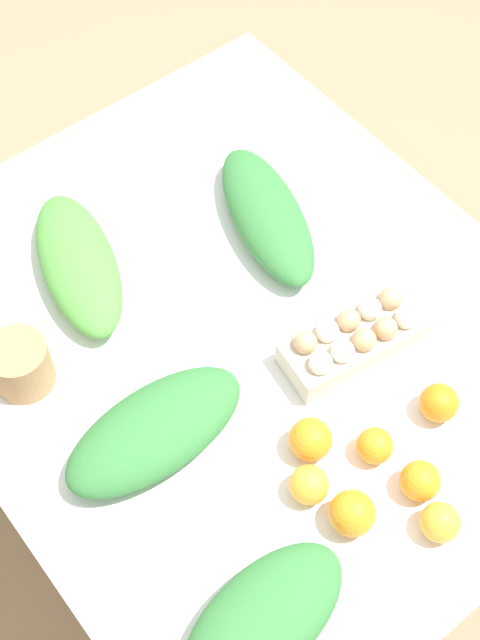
# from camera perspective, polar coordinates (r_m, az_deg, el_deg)

# --- Properties ---
(ground_plane) EXTENTS (8.00, 8.00, 0.00)m
(ground_plane) POSITION_cam_1_polar(r_m,az_deg,el_deg) (2.34, 0.00, -9.85)
(ground_plane) COLOR #937A5B
(dining_table) EXTENTS (1.30, 1.09, 0.71)m
(dining_table) POSITION_cam_1_polar(r_m,az_deg,el_deg) (1.77, 0.00, -1.80)
(dining_table) COLOR silver
(dining_table) RESTS_ON ground_plane
(egg_carton) EXTENTS (0.15, 0.29, 0.09)m
(egg_carton) POSITION_cam_1_polar(r_m,az_deg,el_deg) (1.65, 7.37, -1.17)
(egg_carton) COLOR beige
(egg_carton) RESTS_ON dining_table
(paper_bag) EXTENTS (0.11, 0.11, 0.10)m
(paper_bag) POSITION_cam_1_polar(r_m,az_deg,el_deg) (1.65, -13.87, -2.79)
(paper_bag) COLOR #A87F51
(paper_bag) RESTS_ON dining_table
(greens_bunch_chard) EXTENTS (0.17, 0.35, 0.09)m
(greens_bunch_chard) POSITION_cam_1_polar(r_m,az_deg,el_deg) (1.55, -5.46, -7.06)
(greens_bunch_chard) COLOR #337538
(greens_bunch_chard) RESTS_ON dining_table
(greens_bunch_beet_tops) EXTENTS (0.40, 0.25, 0.08)m
(greens_bunch_beet_tops) POSITION_cam_1_polar(r_m,az_deg,el_deg) (1.81, 1.73, 6.74)
(greens_bunch_beet_tops) COLOR #337538
(greens_bunch_beet_tops) RESTS_ON dining_table
(greens_bunch_kale) EXTENTS (0.39, 0.25, 0.08)m
(greens_bunch_kale) POSITION_cam_1_polar(r_m,az_deg,el_deg) (1.76, -10.31, 3.57)
(greens_bunch_kale) COLOR #4C933D
(greens_bunch_kale) RESTS_ON dining_table
(greens_bunch_dandelion) EXTENTS (0.18, 0.32, 0.08)m
(greens_bunch_dandelion) POSITION_cam_1_polar(r_m,az_deg,el_deg) (1.44, 1.56, -18.56)
(greens_bunch_dandelion) COLOR #337538
(greens_bunch_dandelion) RESTS_ON dining_table
(orange_0) EXTENTS (0.07, 0.07, 0.07)m
(orange_0) POSITION_cam_1_polar(r_m,az_deg,el_deg) (1.56, 8.62, -7.95)
(orange_0) COLOR orange
(orange_0) RESTS_ON dining_table
(orange_1) EXTENTS (0.07, 0.07, 0.07)m
(orange_1) POSITION_cam_1_polar(r_m,az_deg,el_deg) (1.53, 12.69, -12.52)
(orange_1) COLOR #F9A833
(orange_1) RESTS_ON dining_table
(orange_2) EXTENTS (0.07, 0.07, 0.07)m
(orange_2) POSITION_cam_1_polar(r_m,az_deg,el_deg) (1.52, 4.44, -10.48)
(orange_2) COLOR #F9A833
(orange_2) RESTS_ON dining_table
(orange_3) EXTENTS (0.07, 0.07, 0.07)m
(orange_3) POSITION_cam_1_polar(r_m,az_deg,el_deg) (1.55, 11.47, -10.06)
(orange_3) COLOR orange
(orange_3) RESTS_ON dining_table
(orange_4) EXTENTS (0.07, 0.07, 0.07)m
(orange_4) POSITION_cam_1_polar(r_m,az_deg,el_deg) (1.62, 12.62, -5.19)
(orange_4) COLOR orange
(orange_4) RESTS_ON dining_table
(orange_5) EXTENTS (0.08, 0.08, 0.08)m
(orange_5) POSITION_cam_1_polar(r_m,az_deg,el_deg) (1.50, 7.19, -12.17)
(orange_5) COLOR orange
(orange_5) RESTS_ON dining_table
(orange_6) EXTENTS (0.08, 0.08, 0.08)m
(orange_6) POSITION_cam_1_polar(r_m,az_deg,el_deg) (1.55, 4.53, -7.63)
(orange_6) COLOR orange
(orange_6) RESTS_ON dining_table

